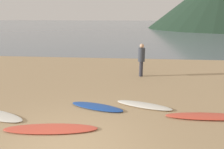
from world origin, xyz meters
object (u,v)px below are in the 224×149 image
Objects in this scene: surfboard_3 at (144,105)px; person_1 at (141,57)px; surfboard_2 at (97,107)px; surfboard_1 at (51,129)px; surfboard_4 at (208,116)px.

person_1 is at bearing 107.33° from surfboard_3.
surfboard_3 reaches higher than surfboard_2.
surfboard_1 is 6.35m from person_1.
surfboard_4 reaches higher than surfboard_2.
surfboard_2 is 1.63m from surfboard_3.
person_1 reaches higher than surfboard_1.
surfboard_4 is at bearing -1.76° from surfboard_3.
surfboard_3 is 1.17× the size of person_1.
person_1 is (2.65, 5.69, 0.95)m from surfboard_1.
surfboard_2 is at bearing 50.01° from surfboard_1.
surfboard_4 is at bearing 7.81° from surfboard_1.
surfboard_3 is at bearing 158.33° from surfboard_4.
person_1 is at bearing 85.17° from surfboard_2.
surfboard_3 is at bearing -85.21° from person_1.
surfboard_1 is 4.71m from surfboard_4.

